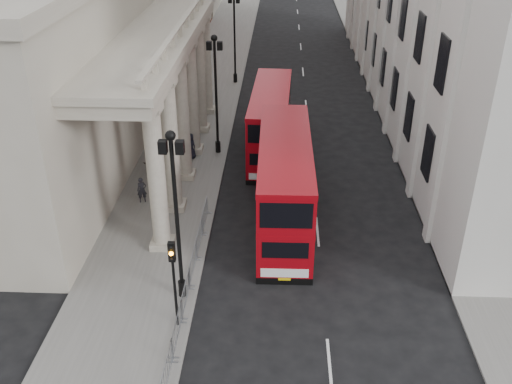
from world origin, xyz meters
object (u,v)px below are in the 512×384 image
lamp_post_south (176,207)px  traffic_light (173,269)px  lamp_post_mid (216,87)px  pedestrian_c (190,146)px  lamp_post_north (234,32)px  pedestrian_b (149,163)px  pedestrian_a (142,190)px  bus_near (284,182)px  bus_far (271,121)px

lamp_post_south → traffic_light: 2.71m
lamp_post_south → lamp_post_mid: size_ratio=1.00×
traffic_light → pedestrian_c: bearing=96.3°
lamp_post_mid → pedestrian_c: bearing=-149.7°
lamp_post_north → pedestrian_b: size_ratio=5.35×
lamp_post_south → pedestrian_a: lamp_post_south is taller
bus_near → pedestrian_b: bearing=147.4°
lamp_post_mid → pedestrian_a: 9.18m
lamp_post_mid → bus_near: 10.53m
pedestrian_a → bus_near: bearing=-29.1°
traffic_light → lamp_post_south: bearing=92.8°
pedestrian_a → lamp_post_mid: bearing=45.4°
traffic_light → bus_near: bearing=62.6°
bus_far → pedestrian_c: (-5.50, -1.51, -1.35)m
bus_far → pedestrian_a: size_ratio=6.69×
traffic_light → pedestrian_a: 11.58m
bus_far → lamp_post_north: bearing=105.6°
lamp_post_south → pedestrian_c: 15.56m
bus_near → pedestrian_b: 10.59m
lamp_post_south → lamp_post_mid: same height
lamp_post_south → bus_far: lamp_post_south is taller
bus_near → bus_far: (-0.99, 9.60, -0.23)m
pedestrian_c → lamp_post_mid: bearing=58.7°
lamp_post_mid → lamp_post_north: size_ratio=1.00×
traffic_light → pedestrian_c: traffic_light is taller
lamp_post_mid → pedestrian_b: (-4.16, -3.60, -4.01)m
traffic_light → bus_near: bus_near is taller
pedestrian_b → lamp_post_mid: bearing=-169.6°
lamp_post_south → pedestrian_b: bearing=108.5°
lamp_post_mid → pedestrian_a: size_ratio=5.25×
lamp_post_north → traffic_light: size_ratio=1.93×
lamp_post_south → lamp_post_mid: bearing=90.0°
lamp_post_mid → pedestrian_c: (-1.79, -1.04, -3.89)m
bus_far → pedestrian_c: size_ratio=5.86×
lamp_post_north → pedestrian_c: bearing=-96.0°
traffic_light → pedestrian_c: size_ratio=2.37×
traffic_light → bus_far: 18.85m
bus_near → traffic_light: bearing=-118.0°
lamp_post_mid → traffic_light: (0.10, -18.02, -1.80)m
bus_far → pedestrian_b: bearing=-150.5°
lamp_post_mid → traffic_light: lamp_post_mid is taller
lamp_post_north → traffic_light: (0.10, -34.02, -1.80)m
lamp_post_mid → bus_near: lamp_post_mid is taller
lamp_post_south → pedestrian_a: bearing=113.7°
lamp_post_south → pedestrian_b: 13.68m
pedestrian_a → pedestrian_c: bearing=55.1°
lamp_post_north → bus_near: (4.70, -25.13, -2.31)m
lamp_post_south → pedestrian_c: (-1.79, 14.96, -3.89)m
traffic_light → bus_near: (4.60, 8.88, -0.50)m
lamp_post_south → bus_far: 17.07m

